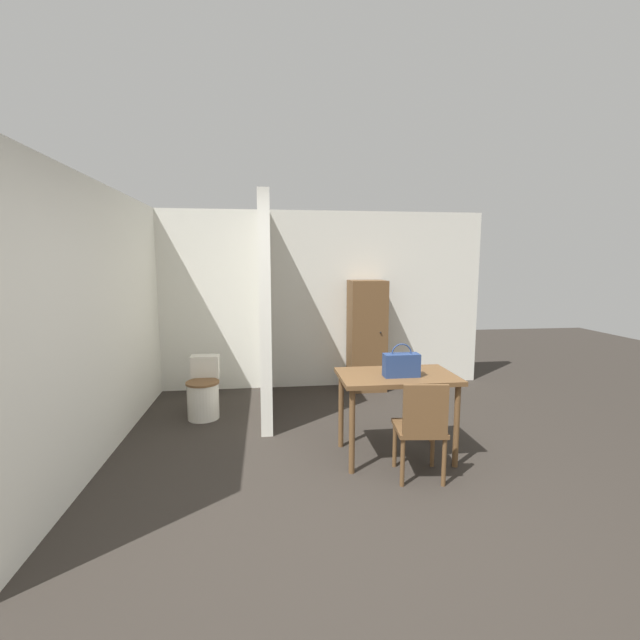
# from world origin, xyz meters

# --- Properties ---
(ground_plane) EXTENTS (16.00, 16.00, 0.00)m
(ground_plane) POSITION_xyz_m (0.00, 0.00, 0.00)
(ground_plane) COLOR #2D2823
(wall_back) EXTENTS (5.09, 0.12, 2.50)m
(wall_back) POSITION_xyz_m (0.00, 3.37, 1.25)
(wall_back) COLOR silver
(wall_back) RESTS_ON ground_plane
(wall_left) EXTENTS (0.12, 4.31, 2.50)m
(wall_left) POSITION_xyz_m (-2.11, 1.66, 1.25)
(wall_left) COLOR silver
(wall_left) RESTS_ON ground_plane
(partition_wall) EXTENTS (0.12, 1.77, 2.50)m
(partition_wall) POSITION_xyz_m (-0.59, 2.43, 1.25)
(partition_wall) COLOR silver
(partition_wall) RESTS_ON ground_plane
(dining_table) EXTENTS (1.05, 0.65, 0.78)m
(dining_table) POSITION_xyz_m (0.58, 0.95, 0.68)
(dining_table) COLOR brown
(dining_table) RESTS_ON ground_plane
(wooden_chair) EXTENTS (0.43, 0.43, 0.84)m
(wooden_chair) POSITION_xyz_m (0.65, 0.50, 0.46)
(wooden_chair) COLOR brown
(wooden_chair) RESTS_ON ground_plane
(toilet) EXTENTS (0.38, 0.53, 0.69)m
(toilet) POSITION_xyz_m (-1.32, 2.23, 0.29)
(toilet) COLOR silver
(toilet) RESTS_ON ground_plane
(handbag) EXTENTS (0.31, 0.13, 0.30)m
(handbag) POSITION_xyz_m (0.59, 0.87, 0.89)
(handbag) COLOR navy
(handbag) RESTS_ON dining_table
(wooden_cabinet) EXTENTS (0.50, 0.45, 1.54)m
(wooden_cabinet) POSITION_xyz_m (0.81, 3.08, 0.77)
(wooden_cabinet) COLOR brown
(wooden_cabinet) RESTS_ON ground_plane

